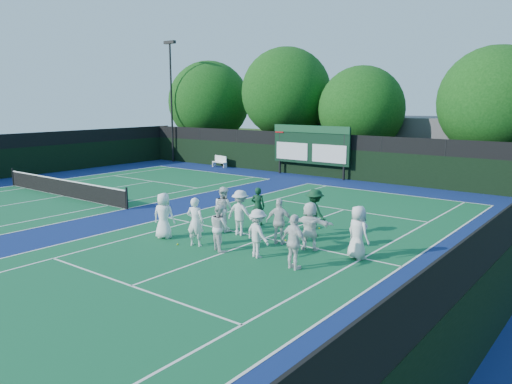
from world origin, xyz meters
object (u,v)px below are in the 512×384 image
Objects in this scene: tennis_net at (63,187)px; scoreboard at (311,145)px; coach_left at (258,206)px; bench at (220,161)px.

scoreboard is at bearing 64.40° from tennis_net.
coach_left is (12.49, 1.50, 0.32)m from tennis_net.
coach_left is (13.72, -12.87, 0.32)m from bench.
scoreboard is 0.53× the size of tennis_net.
scoreboard is at bearing -91.71° from coach_left.
tennis_net is (-6.99, -14.59, -1.70)m from scoreboard.
tennis_net is 12.59m from coach_left.
scoreboard reaches higher than bench.
scoreboard is 14.26m from coach_left.
scoreboard is 16.26m from tennis_net.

